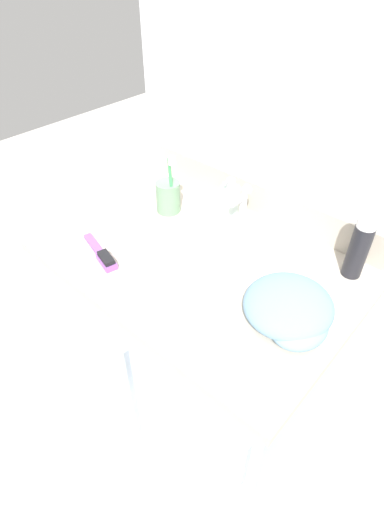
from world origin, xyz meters
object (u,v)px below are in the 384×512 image
at_px(toothbrush_cup, 168,196).
at_px(soap_dispenser, 229,203).
at_px(hand_towel, 291,310).
at_px(shaving_cream_can, 359,248).
at_px(hairbrush, 103,255).

relative_size(toothbrush_cup, soap_dispenser, 1.40).
bearing_deg(hand_towel, shaving_cream_can, 81.69).
xyz_separation_m(soap_dispenser, hand_towel, (0.36, -0.23, -0.02)).
bearing_deg(hairbrush, shaving_cream_can, 52.00).
relative_size(soap_dispenser, hairbrush, 0.79).
bearing_deg(shaving_cream_can, soap_dispenser, -177.69).
bearing_deg(hairbrush, soap_dispenser, 85.42).
relative_size(soap_dispenser, hand_towel, 0.67).
relative_size(shaving_cream_can, hairbrush, 0.96).
bearing_deg(toothbrush_cup, soap_dispenser, 28.04).
bearing_deg(soap_dispenser, shaving_cream_can, 2.31).
bearing_deg(shaving_cream_can, hand_towel, -98.31).
distance_m(hairbrush, hand_towel, 0.52).
xyz_separation_m(toothbrush_cup, hand_towel, (0.53, -0.14, -0.02)).
height_order(soap_dispenser, shaving_cream_can, shaving_cream_can).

